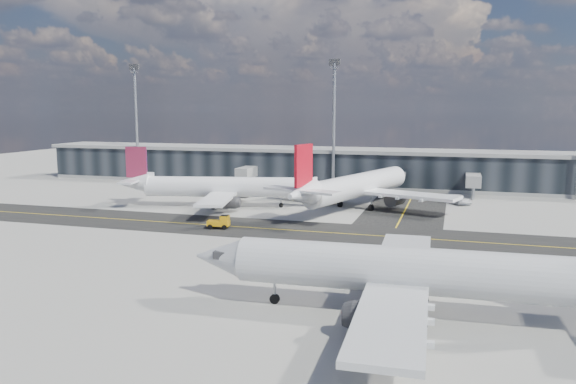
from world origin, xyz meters
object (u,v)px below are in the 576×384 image
Objects in this scene: airliner_redtail at (357,186)px; service_van at (458,199)px; airliner_af at (218,187)px; baggage_tug at (220,222)px; airliner_near at (418,272)px.

service_van is (17.88, 10.74, -3.33)m from airliner_redtail.
airliner_af is 19.82m from baggage_tug.
airliner_redtail is 6.74× the size of service_van.
service_van is (43.00, 16.03, -2.82)m from airliner_af.
airliner_near is 42.59m from baggage_tug.
airliner_redtail is at bearing 13.38° from airliner_near.
airliner_near is at bearing 27.91° from airliner_af.
airliner_redtail is 11.89× the size of baggage_tug.
airliner_redtail is 1.01× the size of airliner_near.
baggage_tug is 48.55m from service_van.
baggage_tug is (8.22, -17.84, -2.64)m from airliner_af.
airliner_near reaches higher than service_van.
baggage_tug is at bearing 12.36° from airliner_af.
airliner_redtail is 21.12m from service_van.
airliner_near is 6.70× the size of service_van.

